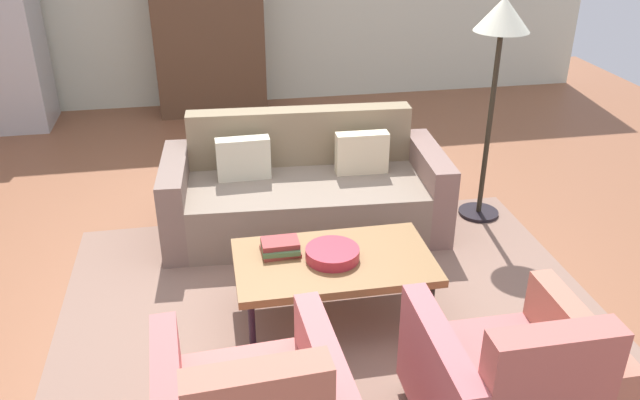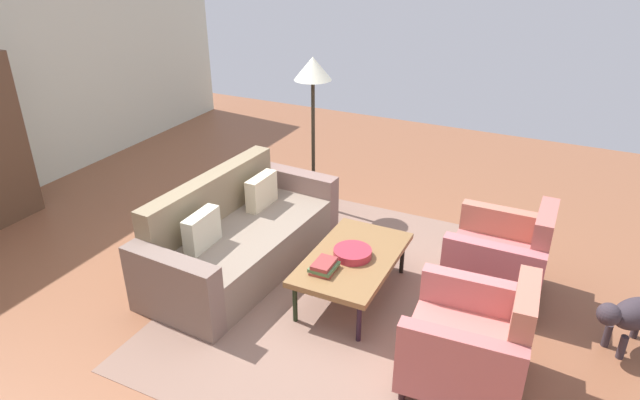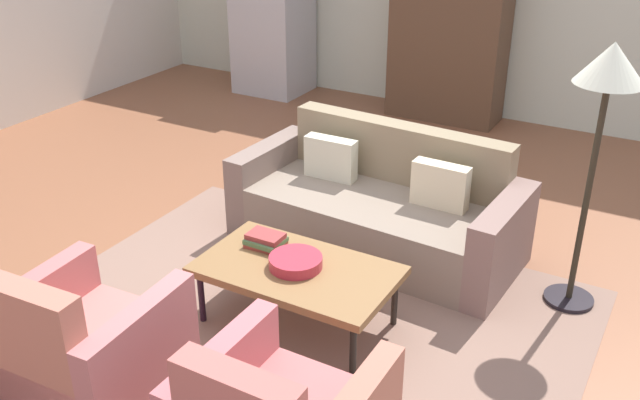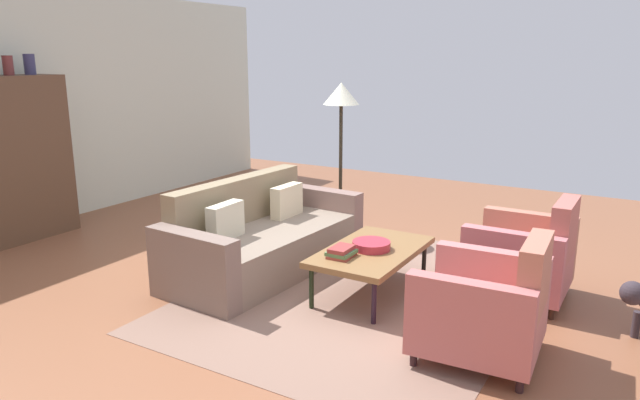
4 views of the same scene
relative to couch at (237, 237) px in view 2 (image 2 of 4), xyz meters
name	(u,v)px [view 2 (image 2 of 4)]	position (x,y,z in m)	size (l,w,h in m)	color
ground_plane	(292,298)	(-0.27, -0.73, -0.29)	(10.40, 10.40, 0.00)	brown
area_rug	(346,293)	(0.00, -1.14, -0.28)	(3.40, 2.60, 0.01)	#866657
couch	(237,237)	(0.00, 0.00, 0.00)	(2.15, 1.02, 0.86)	gray
coffee_table	(353,260)	(0.00, -1.19, 0.08)	(1.20, 0.70, 0.41)	black
armchair_left	(475,345)	(-0.60, -2.35, 0.06)	(0.84, 0.84, 0.88)	black
armchair_right	(505,260)	(0.60, -2.35, 0.06)	(0.80, 0.80, 0.88)	black
fruit_bowl	(353,253)	(-0.01, -1.19, 0.15)	(0.33, 0.33, 0.07)	#AE2C3B
book_stack	(324,266)	(-0.31, -1.06, 0.16)	(0.24, 0.20, 0.09)	brown
floor_lamp	(313,83)	(1.42, -0.10, 1.16)	(0.40, 0.40, 1.72)	black
dog	(632,315)	(0.27, -3.33, 0.03)	(0.55, 0.53, 0.48)	#372E35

